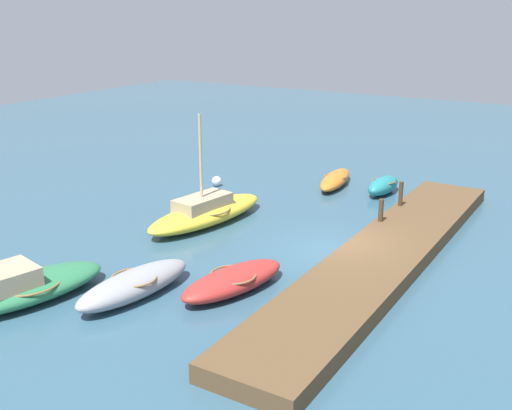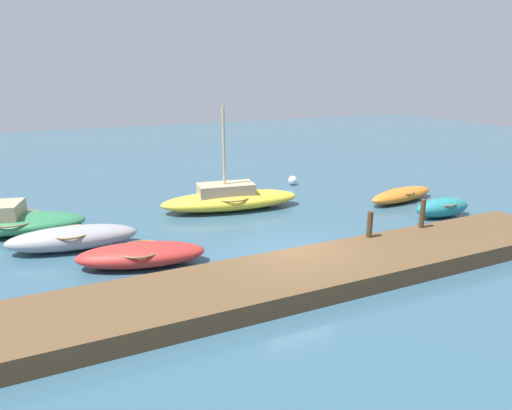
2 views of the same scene
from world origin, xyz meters
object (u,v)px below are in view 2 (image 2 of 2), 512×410
(sailboat_yellow, at_px, (230,199))
(rowboat_red, at_px, (141,255))
(marker_buoy, at_px, (293,180))
(rowboat_orange, at_px, (402,195))
(mooring_post_mid_west, at_px, (422,214))
(motorboat_green, at_px, (14,221))
(rowboat_grey, at_px, (73,238))
(dinghy_teal, at_px, (442,207))
(mooring_post_west, at_px, (370,224))

(sailboat_yellow, bearing_deg, rowboat_red, -128.77)
(rowboat_red, xyz_separation_m, marker_buoy, (9.85, 7.51, -0.13))
(rowboat_orange, relative_size, mooring_post_mid_west, 3.95)
(motorboat_green, relative_size, mooring_post_mid_west, 5.07)
(rowboat_grey, relative_size, mooring_post_mid_west, 4.25)
(rowboat_grey, bearing_deg, rowboat_red, -45.37)
(motorboat_green, relative_size, marker_buoy, 10.67)
(sailboat_yellow, height_order, rowboat_grey, sailboat_yellow)
(dinghy_teal, xyz_separation_m, mooring_post_west, (-5.49, -1.89, 0.60))
(rowboat_orange, bearing_deg, marker_buoy, 112.01)
(mooring_post_west, bearing_deg, dinghy_teal, 19.01)
(rowboat_red, relative_size, mooring_post_west, 4.72)
(motorboat_green, bearing_deg, mooring_post_mid_west, -14.84)
(rowboat_grey, xyz_separation_m, motorboat_green, (-1.99, 2.74, 0.05))
(dinghy_teal, height_order, marker_buoy, dinghy_teal)
(dinghy_teal, distance_m, mooring_post_mid_west, 3.70)
(rowboat_orange, xyz_separation_m, mooring_post_west, (-5.58, -4.49, 0.69))
(dinghy_teal, relative_size, mooring_post_west, 2.99)
(rowboat_grey, height_order, mooring_post_west, mooring_post_west)
(rowboat_grey, distance_m, mooring_post_west, 10.50)
(marker_buoy, bearing_deg, dinghy_teal, -68.25)
(dinghy_teal, xyz_separation_m, motorboat_green, (-16.88, 5.48, 0.04))
(rowboat_red, bearing_deg, rowboat_orange, 24.15)
(dinghy_teal, bearing_deg, rowboat_red, -177.92)
(rowboat_grey, bearing_deg, mooring_post_west, -19.80)
(sailboat_yellow, bearing_deg, mooring_post_mid_west, -45.99)
(sailboat_yellow, xyz_separation_m, rowboat_red, (-4.93, -4.62, -0.13))
(sailboat_yellow, bearing_deg, dinghy_teal, -23.35)
(dinghy_teal, bearing_deg, mooring_post_west, -157.66)
(rowboat_orange, height_order, mooring_post_west, mooring_post_west)
(rowboat_red, height_order, mooring_post_west, mooring_post_west)
(dinghy_teal, xyz_separation_m, mooring_post_mid_west, (-3.10, -1.89, 0.68))
(rowboat_red, distance_m, mooring_post_mid_west, 10.12)
(rowboat_grey, xyz_separation_m, marker_buoy, (11.79, 5.04, -0.17))
(rowboat_grey, distance_m, motorboat_green, 3.38)
(dinghy_teal, bearing_deg, marker_buoy, 115.08)
(rowboat_red, bearing_deg, mooring_post_mid_west, 1.63)
(dinghy_teal, bearing_deg, motorboat_green, 165.34)
(rowboat_red, xyz_separation_m, mooring_post_west, (7.47, -2.18, 0.65))
(rowboat_orange, bearing_deg, dinghy_teal, -101.43)
(rowboat_orange, xyz_separation_m, marker_buoy, (-3.19, 5.19, -0.08))
(rowboat_red, relative_size, marker_buoy, 8.53)
(rowboat_orange, relative_size, motorboat_green, 0.78)
(rowboat_orange, bearing_deg, rowboat_grey, 169.85)
(sailboat_yellow, relative_size, motorboat_green, 1.21)
(sailboat_yellow, distance_m, mooring_post_west, 7.28)
(rowboat_red, bearing_deg, dinghy_teal, 12.82)
(mooring_post_west, bearing_deg, mooring_post_mid_west, 0.00)
(mooring_post_mid_west, bearing_deg, motorboat_green, 151.84)
(rowboat_red, xyz_separation_m, mooring_post_mid_west, (9.86, -2.18, 0.72))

